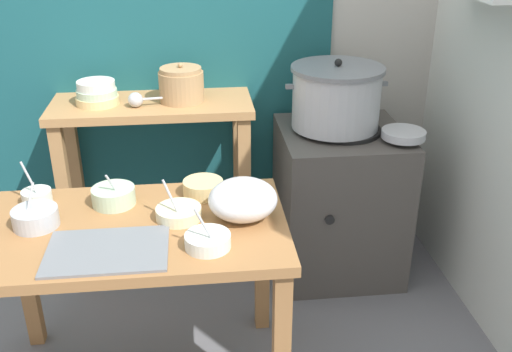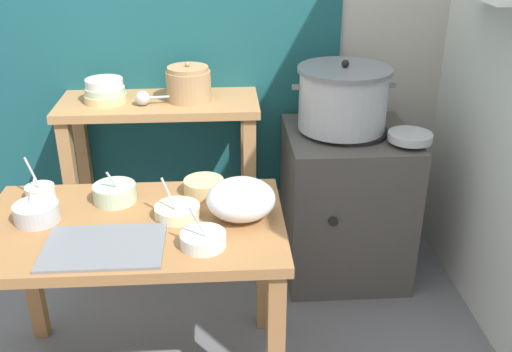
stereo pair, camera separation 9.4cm
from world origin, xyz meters
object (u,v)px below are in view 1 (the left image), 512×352
object	(u,v)px
prep_bowl_1	(114,195)
prep_bowl_2	(35,217)
serving_tray	(107,251)
prep_bowl_5	(203,187)
ladle	(138,100)
prep_bowl_3	(37,196)
stove_block	(339,200)
plastic_bag	(243,200)
wide_pan	(403,134)
prep_table	(136,251)
clay_pot	(181,85)
steamer_pot	(336,97)
prep_bowl_0	(179,213)
back_shelf_table	(155,145)
bowl_stack_enamel	(97,93)
prep_bowl_4	(208,240)

from	to	relation	value
prep_bowl_1	prep_bowl_2	bearing A→B (deg)	-151.27
serving_tray	prep_bowl_5	bearing A→B (deg)	49.37
ladle	prep_bowl_3	world-z (taller)	ladle
stove_block	plastic_bag	distance (m)	1.00
stove_block	prep_bowl_2	bearing A→B (deg)	-151.46
stove_block	serving_tray	xyz separation A→B (m)	(-1.02, -0.90, 0.34)
wide_pan	prep_bowl_2	xyz separation A→B (m)	(-1.53, -0.54, -0.04)
prep_table	stove_block	size ratio (longest dim) A/B	1.41
prep_bowl_1	clay_pot	bearing A→B (deg)	68.98
steamer_pot	clay_pot	xyz separation A→B (m)	(-0.73, 0.11, 0.05)
ladle	prep_bowl_0	world-z (taller)	ladle
clay_pot	wide_pan	bearing A→B (deg)	-16.10
prep_table	clay_pot	xyz separation A→B (m)	(0.18, 0.86, 0.37)
back_shelf_table	bowl_stack_enamel	bearing A→B (deg)	-179.25
prep_table	plastic_bag	world-z (taller)	plastic_bag
prep_table	prep_bowl_3	size ratio (longest dim) A/B	6.24
plastic_bag	prep_bowl_3	bearing A→B (deg)	164.80
prep_bowl_1	prep_bowl_4	size ratio (longest dim) A/B	1.05
serving_tray	prep_bowl_0	distance (m)	0.31
serving_tray	prep_bowl_4	xyz separation A→B (m)	(0.33, -0.01, 0.02)
steamer_pot	prep_bowl_0	size ratio (longest dim) A/B	2.92
back_shelf_table	clay_pot	xyz separation A→B (m)	(0.15, 0.00, 0.30)
stove_block	prep_bowl_3	xyz separation A→B (m)	(-1.33, -0.52, 0.37)
prep_table	prep_bowl_5	distance (m)	0.36
bowl_stack_enamel	plastic_bag	bearing A→B (deg)	-54.51
steamer_pot	bowl_stack_enamel	bearing A→B (deg)	174.58
serving_tray	prep_bowl_2	bearing A→B (deg)	143.56
prep_table	clay_pot	bearing A→B (deg)	78.16
wide_pan	prep_bowl_1	size ratio (longest dim) A/B	1.24
wide_pan	prep_bowl_2	bearing A→B (deg)	-160.55
plastic_bag	prep_bowl_1	size ratio (longest dim) A/B	1.53
prep_table	prep_bowl_5	size ratio (longest dim) A/B	6.96
plastic_bag	prep_bowl_4	bearing A→B (deg)	-126.89
ladle	serving_tray	distance (m)	0.99
plastic_bag	prep_bowl_2	xyz separation A→B (m)	(-0.74, 0.03, -0.04)
stove_block	prep_bowl_0	size ratio (longest dim) A/B	4.67
prep_bowl_5	steamer_pot	bearing A→B (deg)	39.57
stove_block	prep_bowl_3	size ratio (longest dim) A/B	4.42
stove_block	clay_pot	distance (m)	0.98
clay_pot	bowl_stack_enamel	world-z (taller)	clay_pot
prep_table	serving_tray	size ratio (longest dim) A/B	2.75
clay_pot	prep_bowl_4	xyz separation A→B (m)	(0.08, -1.04, -0.23)
stove_block	prep_bowl_1	xyz separation A→B (m)	(-1.03, -0.56, 0.37)
bowl_stack_enamel	prep_bowl_2	world-z (taller)	bowl_stack_enamel
prep_bowl_1	back_shelf_table	bearing A→B (deg)	80.31
stove_block	prep_bowl_5	distance (m)	0.94
serving_tray	prep_bowl_3	size ratio (longest dim) A/B	2.27
bowl_stack_enamel	prep_bowl_0	distance (m)	0.94
steamer_pot	bowl_stack_enamel	distance (m)	1.13
back_shelf_table	steamer_pot	xyz separation A→B (m)	(0.88, -0.11, 0.25)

